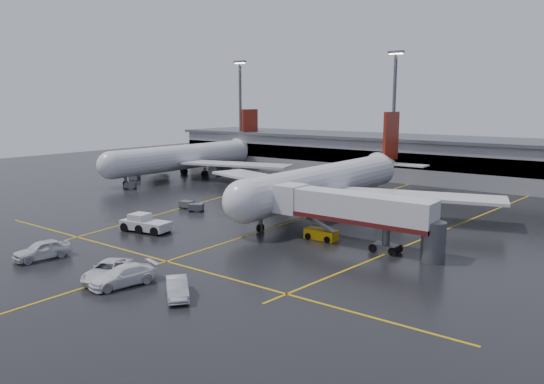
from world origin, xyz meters
The scene contains 22 objects.
ground centered at (0.00, 0.00, 0.00)m, with size 220.00×220.00×0.00m, color black.
apron_line_centre centered at (0.00, 0.00, 0.01)m, with size 0.25×90.00×0.02m, color gold.
apron_line_stop centered at (0.00, -22.00, 0.01)m, with size 60.00×0.25×0.02m, color gold.
apron_line_left centered at (-20.00, 10.00, 0.01)m, with size 0.25×70.00×0.02m, color gold.
apron_line_right centered at (18.00, 10.00, 0.01)m, with size 0.25×70.00×0.02m, color gold.
terminal centered at (0.00, 47.93, 4.32)m, with size 122.00×19.00×8.60m.
light_mast_left centered at (-45.00, 42.00, 14.47)m, with size 3.00×1.20×25.45m.
light_mast_mid centered at (-5.00, 42.00, 14.47)m, with size 3.00×1.20×25.45m.
main_airliner centered at (0.00, 9.70, 4.21)m, with size 48.80×45.60×14.10m.
second_airliner centered at (-42.00, 21.70, 4.21)m, with size 48.80×45.60×14.10m.
jet_bridge centered at (11.87, -6.00, 3.93)m, with size 19.90×3.40×6.05m.
pushback_tractor centered at (-11.37, -15.43, 0.89)m, with size 6.58×3.65×2.23m.
belt_loader centered at (7.76, -5.54, 0.59)m, with size 3.83×1.86×2.41m.
service_van_a centered at (-0.17, -28.66, 0.82)m, with size 2.71×5.88×1.63m, color white.
service_van_b centered at (2.14, -28.73, 0.85)m, with size 2.38×5.86×1.70m, color white.
service_van_c centered at (7.93, -27.83, 0.78)m, with size 1.65×4.74×1.56m, color silver.
service_van_d centered at (-10.65, -28.93, 0.94)m, with size 2.22×5.52×1.88m, color silver.
baggage_cart_a centered at (-14.77, -3.30, 0.63)m, with size 2.37×2.06×1.12m.
baggage_cart_b centered at (-17.45, -2.63, 0.63)m, with size 2.18×1.59×1.12m.
baggage_cart_c centered at (-12.63, 6.83, 0.63)m, with size 2.25×1.74×1.12m.
baggage_cart_d centered at (-46.21, 10.42, 0.63)m, with size 2.29×1.83×1.12m.
baggage_cart_e centered at (-38.60, 3.50, 0.63)m, with size 2.38×2.25×1.12m.
Camera 1 is at (37.89, -54.73, 15.53)m, focal length 33.95 mm.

